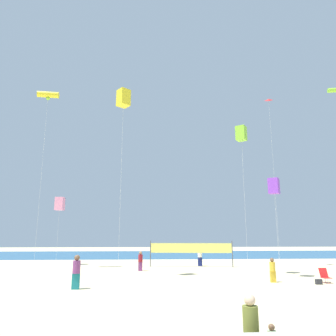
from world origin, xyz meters
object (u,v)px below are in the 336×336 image
folding_beach_chair (325,275)px  kite_red_diamond (269,102)px  beachgoer_maroon_shirt (140,260)px  kite_lime_box (241,134)px  beachgoer_mustard_shirt (273,269)px  kite_yellow_tube (48,95)px  beach_handbag (319,282)px  beachgoer_plum_shirt (76,271)px  volleyball_net (191,249)px  kite_violet_box (274,186)px  mother_figure (251,328)px  beachgoer_white_shirt (200,256)px  kite_pink_box (60,204)px  kite_yellow_box (123,98)px

folding_beach_chair → kite_red_diamond: bearing=39.1°
beachgoer_maroon_shirt → kite_lime_box: kite_lime_box is taller
beachgoer_mustard_shirt → kite_yellow_tube: size_ratio=0.09×
beachgoer_mustard_shirt → kite_red_diamond: kite_red_diamond is taller
kite_red_diamond → beach_handbag: bearing=-99.5°
kite_yellow_tube → beachgoer_plum_shirt: bearing=-59.5°
volleyball_net → folding_beach_chair: bearing=-55.2°
folding_beach_chair → beachgoer_mustard_shirt: bearing=128.6°
beachgoer_mustard_shirt → kite_violet_box: bearing=-47.5°
mother_figure → beachgoer_maroon_shirt: (-3.15, 19.81, -0.00)m
folding_beach_chair → kite_yellow_tube: 27.47m
mother_figure → kite_yellow_tube: (-12.27, 20.76, 15.21)m
beachgoer_plum_shirt → beachgoer_mustard_shirt: bearing=32.9°
beachgoer_maroon_shirt → kite_red_diamond: 20.05m
kite_yellow_tube → folding_beach_chair: bearing=-21.4°
kite_lime_box → beachgoer_mustard_shirt: bearing=-79.0°
folding_beach_chair → kite_yellow_tube: bearing=113.1°
beachgoer_maroon_shirt → folding_beach_chair: 13.98m
beachgoer_white_shirt → beachgoer_plum_shirt: size_ratio=0.98×
kite_pink_box → kite_yellow_tube: 10.89m
beachgoer_mustard_shirt → kite_pink_box: 21.72m
volleyball_net → kite_lime_box: bearing=-63.9°
kite_violet_box → kite_lime_box: 5.01m
beachgoer_maroon_shirt → volleyball_net: size_ratio=0.21×
beachgoer_white_shirt → mother_figure: bearing=53.7°
beachgoer_maroon_shirt → kite_yellow_tube: kite_yellow_tube is taller
mother_figure → kite_yellow_tube: 28.51m
kite_violet_box → folding_beach_chair: bearing=-48.3°
kite_yellow_box → kite_red_diamond: size_ratio=0.84×
beach_handbag → kite_lime_box: size_ratio=0.03×
beachgoer_mustard_shirt → beachgoer_plum_shirt: beachgoer_plum_shirt is taller
beachgoer_maroon_shirt → kite_pink_box: kite_pink_box is taller
kite_lime_box → kite_red_diamond: 8.91m
mother_figure → kite_yellow_box: kite_yellow_box is taller
folding_beach_chair → kite_yellow_box: bearing=123.7°
folding_beach_chair → beach_handbag: bearing=174.1°
volleyball_net → kite_yellow_box: size_ratio=0.56×
kite_red_diamond → folding_beach_chair: bearing=-95.4°
volleyball_net → kite_pink_box: (-13.21, 2.17, 4.45)m
volleyball_net → kite_yellow_box: 15.37m
beachgoer_maroon_shirt → beachgoer_mustard_shirt: bearing=105.7°
kite_red_diamond → beachgoer_mustard_shirt: bearing=-115.3°
mother_figure → beachgoer_plum_shirt: 12.74m
folding_beach_chair → beach_handbag: (-0.77, -0.64, -0.31)m
beachgoer_maroon_shirt → kite_yellow_box: (-1.40, -4.77, 12.50)m
beachgoer_plum_shirt → kite_yellow_box: kite_yellow_box is taller
kite_lime_box → volleyball_net: bearing=116.1°
kite_yellow_box → mother_figure: bearing=-73.2°
kite_pink_box → beachgoer_white_shirt: bearing=-5.8°
kite_violet_box → kite_yellow_tube: (-19.05, 6.01, 9.56)m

